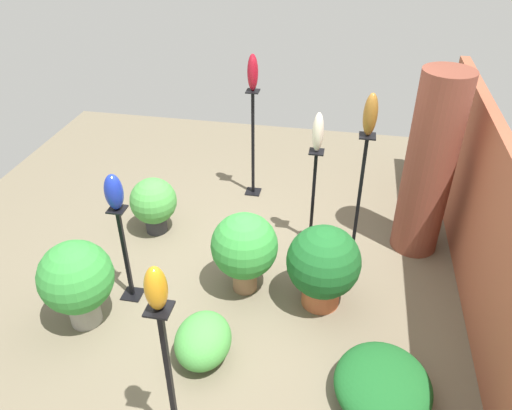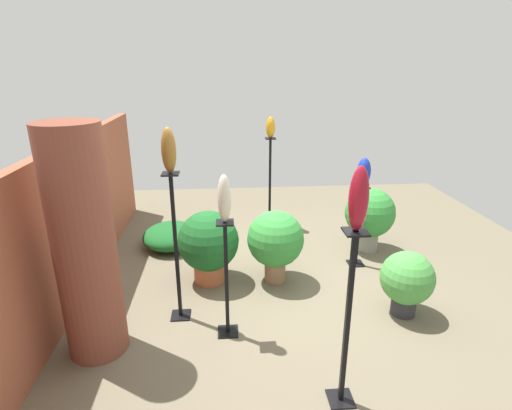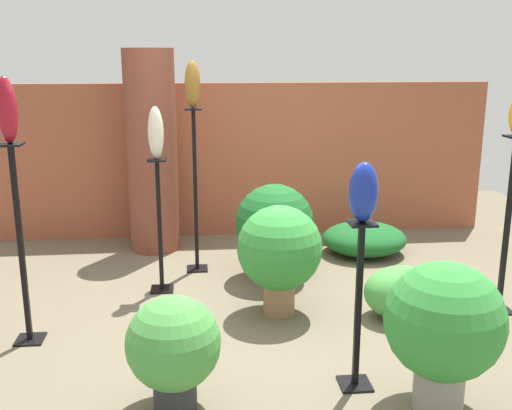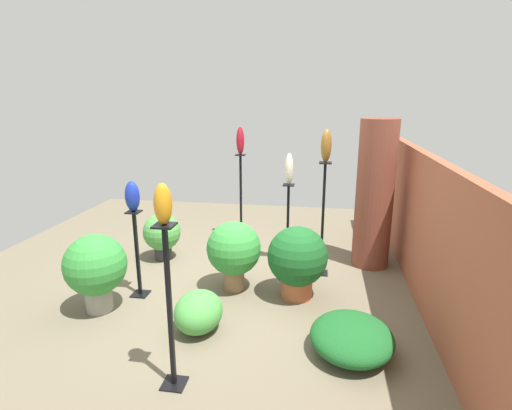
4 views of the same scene
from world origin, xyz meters
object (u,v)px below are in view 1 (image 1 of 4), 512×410
Objects in this scene: pedestal_cobalt at (126,258)px; art_vase_ruby at (253,72)px; brick_pillar at (429,167)px; pedestal_amber at (171,388)px; potted_plant_mid_left at (323,264)px; potted_plant_back_center at (154,203)px; potted_plant_mid_right at (77,279)px; pedestal_bronze at (358,208)px; art_vase_ivory at (318,132)px; art_vase_cobalt at (114,192)px; art_vase_bronze at (370,115)px; pedestal_ivory at (313,201)px; art_vase_amber at (156,288)px; potted_plant_front_right at (244,248)px; pedestal_ruby at (253,148)px.

pedestal_cobalt is 2.66m from art_vase_ruby.
brick_pillar reaches higher than pedestal_amber.
potted_plant_mid_left reaches higher than potted_plant_back_center.
potted_plant_mid_right is at bearing -72.77° from potted_plant_mid_left.
art_vase_ivory is at bearing -122.63° from pedestal_bronze.
art_vase_bronze is (-0.99, 2.21, 0.51)m from art_vase_cobalt.
pedestal_ivory is at bearing 127.14° from pedestal_cobalt.
pedestal_bronze is at bearing 86.52° from potted_plant_back_center.
art_vase_bronze is 0.47× the size of potted_plant_mid_right.
brick_pillar is at bearing 96.02° from pedestal_ivory.
art_vase_amber is (1.47, 0.99, 1.11)m from pedestal_cobalt.
potted_plant_mid_right is (-1.04, -1.28, -0.13)m from pedestal_amber.
art_vase_ruby reaches higher than potted_plant_front_right.
pedestal_bronze is at bearing 158.09° from potted_plant_mid_left.
brick_pillar reaches higher than art_vase_ivory.
pedestal_cobalt is at bearing -73.58° from potted_plant_front_right.
art_vase_ivory is at bearing 165.21° from pedestal_amber.
pedestal_cobalt is 0.69× the size of pedestal_bronze.
pedestal_bronze is 3.68× the size of art_vase_bronze.
art_vase_ruby is at bearing -132.02° from art_vase_bronze.
art_vase_bronze reaches higher than pedestal_ruby.
art_vase_cobalt is 1.80m from art_vase_amber.
art_vase_ivory is at bearing 43.68° from pedestal_ruby.
art_vase_bronze is 2.75m from art_vase_amber.
pedestal_bronze is 1.32× the size of pedestal_ivory.
pedestal_cobalt is 0.77m from art_vase_cobalt.
potted_plant_mid_left is 0.98× the size of potted_plant_mid_right.
art_vase_cobalt is at bearing -82.10° from potted_plant_mid_left.
art_vase_ruby is (-2.22, 0.84, 1.19)m from pedestal_cobalt.
potted_plant_front_right is (-0.75, 1.42, -0.00)m from potted_plant_mid_right.
art_vase_ivory reaches higher than pedestal_ruby.
art_vase_ivory is (0.13, -1.20, 0.35)m from brick_pillar.
pedestal_ruby reaches higher than potted_plant_mid_right.
potted_plant_mid_right is (1.41, -2.51, -1.24)m from art_vase_bronze.
potted_plant_back_center is at bearing -84.74° from art_vase_ivory.
art_vase_cobalt is 0.85× the size of art_vase_bronze.
pedestal_cobalt is 0.75× the size of pedestal_amber.
art_vase_bronze reaches higher than pedestal_ivory.
potted_plant_mid_left is at bearing 67.39° from potted_plant_back_center.
pedestal_ivory reaches higher than potted_plant_front_right.
pedestal_bronze is 0.81m from potted_plant_mid_left.
art_vase_amber is at bearing -26.52° from pedestal_bronze.
potted_plant_front_right is at bearing -58.93° from pedestal_bronze.
pedestal_bronze is 2.21× the size of potted_plant_back_center.
art_vase_cobalt is 0.82× the size of art_vase_ivory.
art_vase_ivory is (-1.30, 1.72, 0.14)m from art_vase_cobalt.
art_vase_amber is (2.45, -1.22, 0.88)m from pedestal_bronze.
art_vase_cobalt is at bearing -52.86° from pedestal_ivory.
potted_plant_mid_left is at bearing 11.14° from pedestal_ivory.
potted_plant_mid_right is (0.42, -0.30, 0.04)m from pedestal_cobalt.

